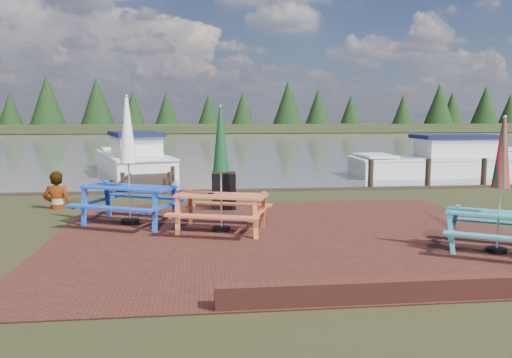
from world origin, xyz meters
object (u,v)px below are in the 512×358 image
object	(u,v)px
picnic_table_blue	(129,180)
person	(56,172)
picnic_table_teal	(499,207)
boat_jetty	(133,160)
chalkboard	(224,191)
boat_near	(439,163)
jetty	(153,173)
picnic_table_red	(221,189)

from	to	relation	value
picnic_table_blue	person	distance (m)	2.95
picnic_table_teal	boat_jetty	size ratio (longest dim) A/B	0.31
picnic_table_blue	chalkboard	distance (m)	2.57
picnic_table_teal	boat_near	xyz separation A→B (m)	(4.99, 12.10, -0.44)
picnic_table_teal	person	distance (m)	10.06
jetty	picnic_table_blue	bearing A→B (deg)	-87.88
chalkboard	boat_near	size ratio (longest dim) A/B	0.13
picnic_table_blue	boat_jetty	xyz separation A→B (m)	(-1.38, 11.43, -0.56)
boat_jetty	boat_near	bearing A→B (deg)	-27.62
boat_jetty	jetty	bearing A→B (deg)	-85.03
picnic_table_red	chalkboard	xyz separation A→B (m)	(0.16, 2.33, -0.40)
boat_jetty	person	distance (m)	9.39
picnic_table_teal	jetty	distance (m)	13.77
picnic_table_teal	chalkboard	xyz separation A→B (m)	(-4.47, 4.44, -0.32)
picnic_table_red	boat_near	bearing A→B (deg)	64.47
person	picnic_table_red	bearing A→B (deg)	143.95
jetty	boat_jetty	distance (m)	2.79
boat_near	person	distance (m)	15.34
chalkboard	boat_jetty	size ratio (longest dim) A/B	0.13
boat_jetty	boat_near	size ratio (longest dim) A/B	1.05
picnic_table_red	boat_near	xyz separation A→B (m)	(9.62, 9.99, -0.51)
chalkboard	boat_jetty	bearing A→B (deg)	114.96
person	boat_jetty	bearing A→B (deg)	-93.55
boat_jetty	picnic_table_teal	bearing A→B (deg)	-78.46
picnic_table_teal	jetty	xyz separation A→B (m)	(-6.90, 11.90, -0.70)
boat_near	boat_jetty	bearing A→B (deg)	79.22
boat_near	person	xyz separation A→B (m)	(-13.64, -6.98, 0.58)
jetty	boat_near	distance (m)	11.89
picnic_table_red	chalkboard	size ratio (longest dim) A/B	2.67
chalkboard	boat_near	xyz separation A→B (m)	(9.46, 7.66, -0.12)
picnic_table_blue	chalkboard	bearing A→B (deg)	59.16
picnic_table_red	person	size ratio (longest dim) A/B	1.33
chalkboard	boat_jetty	world-z (taller)	boat_jetty
jetty	boat_jetty	world-z (taller)	boat_jetty
picnic_table_teal	person	bearing A→B (deg)	-179.79
chalkboard	person	distance (m)	4.27
picnic_table_red	boat_near	world-z (taller)	picnic_table_red
jetty	boat_jetty	xyz separation A→B (m)	(-1.05, 2.57, 0.29)
picnic_table_red	chalkboard	distance (m)	2.37
chalkboard	boat_near	world-z (taller)	boat_near
picnic_table_blue	chalkboard	xyz separation A→B (m)	(2.10, 1.40, -0.47)
picnic_table_red	boat_jetty	xyz separation A→B (m)	(-3.31, 12.36, -0.48)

